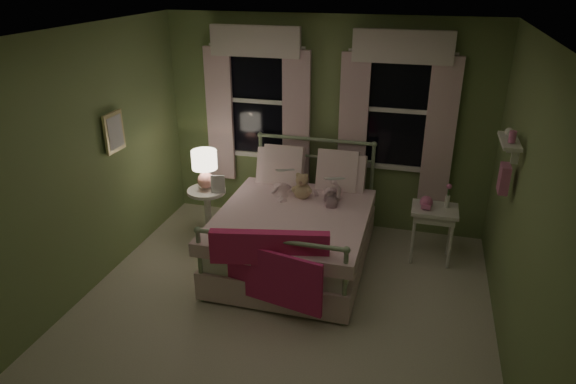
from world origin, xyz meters
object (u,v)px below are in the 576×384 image
(nightstand_left, at_px, (208,207))
(nightstand_right, at_px, (434,216))
(child_left, at_px, (282,168))
(teddy_bear, at_px, (302,188))
(table_lamp, at_px, (205,166))
(bed, at_px, (296,230))
(child_right, at_px, (330,172))

(nightstand_left, height_order, nightstand_right, same)
(child_left, height_order, teddy_bear, child_left)
(table_lamp, bearing_deg, teddy_bear, 1.61)
(bed, xyz_separation_m, nightstand_right, (1.47, 0.42, 0.17))
(bed, bearing_deg, child_left, 123.60)
(bed, distance_m, nightstand_right, 1.54)
(teddy_bear, height_order, nightstand_right, teddy_bear)
(child_right, bearing_deg, table_lamp, -3.92)
(child_left, relative_size, teddy_bear, 2.32)
(child_left, distance_m, teddy_bear, 0.36)
(nightstand_left, bearing_deg, nightstand_right, 4.14)
(nightstand_left, bearing_deg, teddy_bear, 1.61)
(teddy_bear, distance_m, table_lamp, 1.18)
(child_left, bearing_deg, bed, 109.31)
(bed, xyz_separation_m, child_right, (0.28, 0.42, 0.56))
(nightstand_right, bearing_deg, table_lamp, -175.86)
(child_left, height_order, nightstand_right, child_left)
(bed, bearing_deg, nightstand_left, 168.80)
(bed, relative_size, child_left, 2.73)
(bed, height_order, nightstand_right, bed)
(teddy_bear, relative_size, nightstand_left, 0.49)
(teddy_bear, relative_size, nightstand_right, 0.50)
(bed, distance_m, table_lamp, 1.32)
(bed, height_order, nightstand_left, bed)
(table_lamp, height_order, nightstand_right, table_lamp)
(nightstand_left, bearing_deg, child_left, 12.19)
(table_lamp, bearing_deg, child_left, 12.19)
(nightstand_right, bearing_deg, child_left, 179.99)
(child_right, bearing_deg, nightstand_left, -3.92)
(teddy_bear, bearing_deg, nightstand_right, 6.14)
(bed, relative_size, table_lamp, 4.35)
(nightstand_left, bearing_deg, table_lamp, 0.00)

